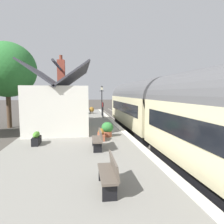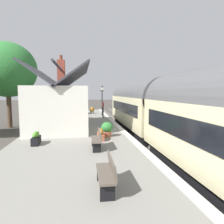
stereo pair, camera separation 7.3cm
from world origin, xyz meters
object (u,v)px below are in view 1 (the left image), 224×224
Objects in this scene: planter_bench_left at (62,115)px; planter_under_sign at (36,138)px; planter_bench_right at (107,129)px; lamp_post_platform at (102,95)px; planter_corner_building at (101,134)px; train at (165,112)px; bench_near_building at (109,172)px; tree_distant at (7,70)px; bench_platform_end at (98,139)px; bench_mid_platform at (86,110)px; planter_edge_near at (92,110)px; planter_edge_far at (56,111)px; station_sign_board at (103,106)px; station_building at (61,106)px.

planter_under_sign is at bearing 178.37° from planter_bench_left.
planter_bench_right is 0.26× the size of lamp_post_platform.
train is at bearing -83.57° from planter_corner_building.
bench_near_building is 0.17× the size of tree_distant.
lamp_post_platform is 9.51m from tree_distant.
bench_platform_end is 1.55× the size of planter_under_sign.
lamp_post_platform is at bearing 13.23° from train.
lamp_post_platform reaches higher than bench_mid_platform.
lamp_post_platform reaches higher than bench_near_building.
planter_bench_right is (2.47, -0.76, -0.01)m from bench_platform_end.
lamp_post_platform is at bearing -4.39° from planter_bench_right.
planter_edge_near reaches higher than planter_under_sign.
bench_mid_platform reaches higher than planter_bench_left.
train is 27.53× the size of planter_edge_near.
lamp_post_platform is at bearing -156.34° from planter_edge_near.
planter_edge_far is 0.49× the size of station_sign_board.
bench_mid_platform is at bearing 17.38° from train.
station_building is at bearing 20.23° from bench_platform_end.
train reaches higher than planter_bench_left.
planter_edge_near is 0.25× the size of lamp_post_platform.
train is 15.15m from tree_distant.
bench_platform_end reaches higher than planter_under_sign.
station_sign_board is at bearing -23.57° from planter_under_sign.
planter_edge_far is at bearing 13.27° from bench_platform_end.
tree_distant is at bearing 24.37° from planter_under_sign.
bench_near_building is 1.58× the size of planter_bench_left.
station_building is 4.65m from planter_bench_right.
bench_near_building is 19.93m from planter_edge_far.
tree_distant reaches higher than station_building.
planter_edge_far is 0.86× the size of planter_bench_left.
planter_bench_left is (5.94, 0.46, -1.29)m from station_building.
planter_under_sign is at bearing 66.69° from bench_platform_end.
planter_corner_building is 1.05× the size of planter_bench_right.
train reaches higher than planter_bench_right.
planter_edge_near reaches higher than planter_edge_far.
station_building is 8.20m from tree_distant.
planter_bench_left reaches higher than planter_corner_building.
planter_edge_far is 0.89× the size of planter_bench_right.
planter_bench_left is 0.11× the size of tree_distant.
train is 13.65m from planter_edge_near.
planter_under_sign is 10.58m from planter_bench_left.
planter_edge_near is 4.72m from planter_bench_left.
station_building is 5.19× the size of bench_mid_platform.
planter_bench_right is at bearing -31.25° from planter_corner_building.
bench_platform_end is 15.33m from planter_edge_near.
planter_edge_near is at bearing 23.66° from lamp_post_platform.
tree_distant is at bearing 116.26° from planter_edge_near.
planter_corner_building is 0.87m from planter_bench_right.
planter_bench_right is (0.73, -0.44, 0.17)m from planter_corner_building.
station_sign_board is at bearing -96.09° from planter_bench_left.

